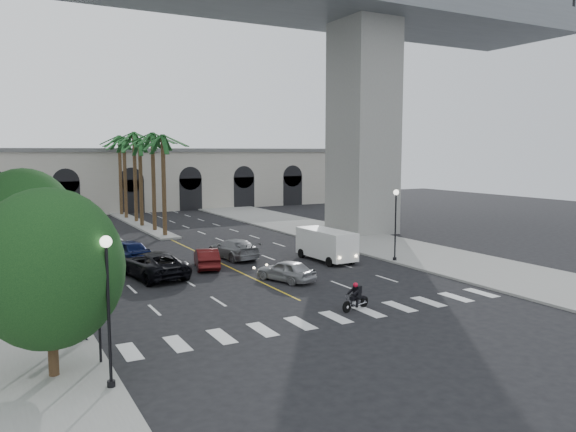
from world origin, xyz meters
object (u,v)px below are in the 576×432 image
object	(u,v)px
car_c	(153,265)
pedestrian_b	(7,291)
lamp_post_right	(396,219)
traffic_signal_far	(82,280)
cargo_van	(326,244)
lamp_post_left_near	(108,299)
pedestrian_a	(83,322)
car_a	(286,270)
car_b	(207,258)
traffic_signal_near	(99,301)
motorcycle_rider	(356,297)
car_d	(233,249)
car_e	(128,250)
lamp_post_left_far	(46,226)

from	to	relation	value
car_c	pedestrian_b	world-z (taller)	pedestrian_b
lamp_post_right	traffic_signal_far	bearing A→B (deg)	-164.02
car_c	cargo_van	size ratio (longest dim) A/B	1.11
lamp_post_left_near	pedestrian_a	distance (m)	5.84
traffic_signal_far	pedestrian_b	size ratio (longest dim) A/B	2.10
car_c	traffic_signal_far	bearing A→B (deg)	51.58
lamp_post_left_near	lamp_post_right	bearing A→B (deg)	29.69
lamp_post_left_near	car_a	xyz separation A→B (m)	(12.90, 11.46, -2.54)
car_b	cargo_van	distance (m)	8.93
traffic_signal_near	car_a	xyz separation A→B (m)	(12.80, 8.96, -1.83)
cargo_van	traffic_signal_near	bearing A→B (deg)	-146.01
car_a	car_b	xyz separation A→B (m)	(-3.00, 6.12, 0.02)
motorcycle_rider	car_d	xyz separation A→B (m)	(-0.18, 15.79, 0.10)
car_b	traffic_signal_far	bearing A→B (deg)	63.05
traffic_signal_far	car_c	size ratio (longest dim) A/B	0.60
motorcycle_rider	cargo_van	bearing A→B (deg)	47.81
traffic_signal_near	pedestrian_a	size ratio (longest dim) A/B	2.26
lamp_post_left_near	traffic_signal_near	size ratio (longest dim) A/B	1.47
car_e	cargo_van	world-z (taller)	cargo_van
lamp_post_left_far	motorcycle_rider	bearing A→B (deg)	-52.22
lamp_post_right	car_d	size ratio (longest dim) A/B	1.03
car_c	motorcycle_rider	bearing A→B (deg)	111.94
traffic_signal_near	car_b	xyz separation A→B (m)	(9.80, 15.08, -1.80)
motorcycle_rider	lamp_post_right	bearing A→B (deg)	25.64
car_b	car_e	distance (m)	6.85
car_a	traffic_signal_far	bearing A→B (deg)	0.14
pedestrian_a	traffic_signal_near	bearing A→B (deg)	-113.05
lamp_post_left_near	car_d	distance (m)	23.87
traffic_signal_far	car_d	world-z (taller)	traffic_signal_far
lamp_post_left_far	cargo_van	distance (m)	19.44
car_c	car_e	size ratio (longest dim) A/B	1.32
lamp_post_left_near	car_e	world-z (taller)	lamp_post_left_near
lamp_post_left_near	car_d	xyz separation A→B (m)	(12.90, 19.93, -2.47)
traffic_signal_near	traffic_signal_far	size ratio (longest dim) A/B	1.00
car_a	car_d	size ratio (longest dim) A/B	0.77
lamp_post_right	pedestrian_b	bearing A→B (deg)	-179.06
lamp_post_left_far	lamp_post_right	bearing A→B (deg)	-19.33
traffic_signal_far	lamp_post_left_far	bearing A→B (deg)	90.40
pedestrian_b	lamp_post_right	bearing A→B (deg)	9.16
traffic_signal_far	car_c	distance (m)	11.61
motorcycle_rider	car_a	bearing A→B (deg)	74.65
lamp_post_left_near	cargo_van	world-z (taller)	lamp_post_left_near
traffic_signal_near	pedestrian_b	bearing A→B (deg)	105.61
lamp_post_left_far	car_d	bearing A→B (deg)	-4.75
lamp_post_right	pedestrian_a	distance (m)	24.24
car_c	car_e	xyz separation A→B (m)	(-0.11, 6.55, -0.06)
traffic_signal_far	car_a	xyz separation A→B (m)	(12.80, 4.96, -1.83)
lamp_post_right	car_d	distance (m)	12.33
car_c	car_d	world-z (taller)	car_c
car_c	lamp_post_right	bearing A→B (deg)	159.99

